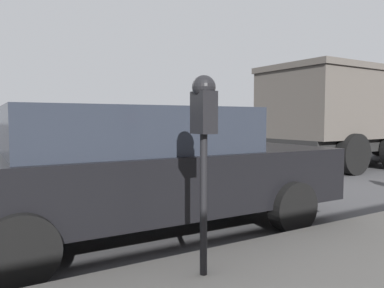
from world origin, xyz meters
name	(u,v)px	position (x,y,z in m)	size (l,w,h in m)	color
ground_plane	(59,222)	(0.00, 0.00, 0.00)	(220.00, 220.00, 0.00)	#424244
parking_meter	(204,123)	(-2.70, -0.61, 1.37)	(0.21, 0.19, 1.63)	black
car_black	(145,168)	(-1.07, -0.80, 0.81)	(2.03, 4.96, 1.54)	black
dump_truck	(368,112)	(1.98, -9.66, 1.61)	(2.91, 7.66, 2.84)	black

